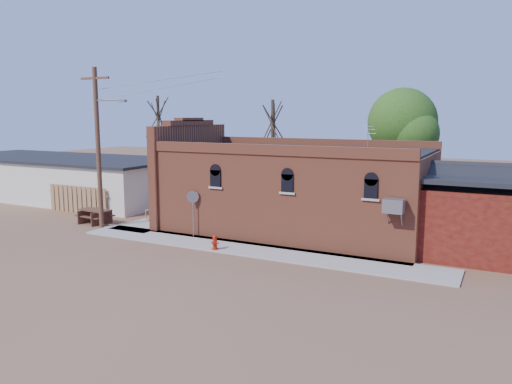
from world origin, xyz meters
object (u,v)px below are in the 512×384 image
at_px(utility_pole, 99,145).
at_px(picnic_table, 95,214).
at_px(trash_barrel, 165,208).
at_px(brick_bar, 290,189).
at_px(stop_sign, 193,201).
at_px(fire_hydrant, 215,242).

relative_size(utility_pole, picnic_table, 4.19).
relative_size(trash_barrel, picnic_table, 0.39).
relative_size(brick_bar, stop_sign, 6.74).
bearing_deg(stop_sign, fire_hydrant, -47.94).
height_order(fire_hydrant, trash_barrel, trash_barrel).
relative_size(brick_bar, picnic_table, 7.63).
xyz_separation_m(fire_hydrant, stop_sign, (-2.39, 1.73, 1.53)).
relative_size(stop_sign, picnic_table, 1.13).
xyz_separation_m(brick_bar, picnic_table, (-11.14, -3.50, -1.79)).
height_order(utility_pole, stop_sign, utility_pole).
relative_size(brick_bar, utility_pole, 1.82).
bearing_deg(picnic_table, trash_barrel, 65.96).
distance_m(utility_pole, stop_sign, 6.55).
distance_m(utility_pole, picnic_table, 4.50).
height_order(trash_barrel, picnic_table, trash_barrel).
bearing_deg(trash_barrel, utility_pole, -100.28).
bearing_deg(utility_pole, stop_sign, 5.11).
height_order(brick_bar, stop_sign, brick_bar).
distance_m(stop_sign, trash_barrel, 6.68).
bearing_deg(trash_barrel, brick_bar, -2.33).
relative_size(utility_pole, stop_sign, 3.70).
distance_m(brick_bar, fire_hydrant, 6.01).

